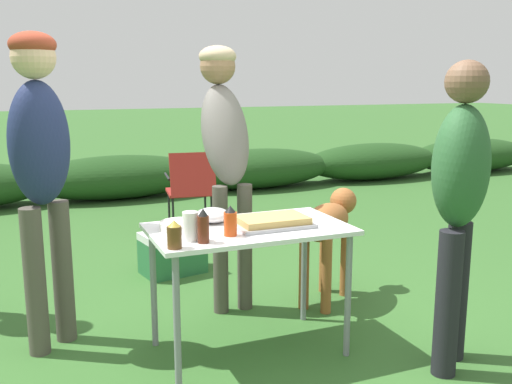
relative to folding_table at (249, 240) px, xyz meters
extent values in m
plane|color=#336028|center=(0.00, 0.00, -0.66)|extent=(60.00, 60.00, 0.00)
ellipsoid|color=#1E4219|center=(0.00, 4.75, -0.38)|extent=(2.40, 0.90, 0.57)
ellipsoid|color=#1E4219|center=(2.00, 4.75, -0.38)|extent=(2.40, 0.90, 0.57)
ellipsoid|color=#1E4219|center=(4.00, 4.75, -0.38)|extent=(2.40, 0.90, 0.57)
ellipsoid|color=#1E4219|center=(6.00, 4.75, -0.38)|extent=(2.40, 0.90, 0.57)
cube|color=white|center=(0.00, 0.00, 0.06)|extent=(1.10, 0.64, 0.02)
cylinder|color=gray|center=(-0.49, -0.27, -0.31)|extent=(0.04, 0.04, 0.71)
cylinder|color=gray|center=(0.49, -0.27, -0.31)|extent=(0.04, 0.04, 0.71)
cylinder|color=gray|center=(-0.49, 0.27, -0.31)|extent=(0.04, 0.04, 0.71)
cylinder|color=gray|center=(0.49, 0.27, -0.31)|extent=(0.04, 0.04, 0.71)
cube|color=#9E9EA3|center=(0.13, -0.04, 0.09)|extent=(0.43, 0.29, 0.02)
cube|color=tan|center=(0.13, -0.04, 0.11)|extent=(0.38, 0.25, 0.04)
cylinder|color=white|center=(-0.37, 0.09, 0.10)|extent=(0.23, 0.23, 0.04)
ellipsoid|color=silver|center=(-0.16, 0.17, 0.12)|extent=(0.20, 0.20, 0.08)
cylinder|color=white|center=(-0.38, -0.15, 0.15)|extent=(0.08, 0.08, 0.15)
cylinder|color=#CC4214|center=(-0.16, -0.14, 0.14)|extent=(0.07, 0.07, 0.13)
cone|color=black|center=(-0.16, -0.14, 0.22)|extent=(0.06, 0.06, 0.04)
cylinder|color=brown|center=(-0.49, -0.25, 0.13)|extent=(0.07, 0.07, 0.11)
cone|color=gold|center=(-0.49, -0.25, 0.20)|extent=(0.06, 0.06, 0.03)
cylinder|color=#562314|center=(-0.33, -0.21, 0.15)|extent=(0.06, 0.06, 0.14)
cone|color=black|center=(-0.33, -0.21, 0.23)|extent=(0.05, 0.05, 0.04)
cylinder|color=#4C473D|center=(0.03, 0.60, -0.23)|extent=(0.10, 0.10, 0.87)
cylinder|color=#4C473D|center=(0.21, 0.60, -0.23)|extent=(0.10, 0.10, 0.87)
ellipsoid|color=slate|center=(0.12, 0.73, 0.53)|extent=(0.32, 0.48, 0.74)
sphere|color=#936B4C|center=(0.12, 0.86, 0.97)|extent=(0.24, 0.24, 0.24)
ellipsoid|color=tan|center=(0.12, 0.86, 1.04)|extent=(0.25, 0.25, 0.14)
cylinder|color=black|center=(1.03, -0.52, -0.27)|extent=(0.13, 0.13, 0.79)
cylinder|color=black|center=(0.86, -0.65, -0.27)|extent=(0.13, 0.13, 0.79)
ellipsoid|color=#28562D|center=(0.95, -0.58, 0.44)|extent=(0.49, 0.47, 0.64)
sphere|color=brown|center=(0.95, -0.58, 0.87)|extent=(0.22, 0.22, 0.22)
cylinder|color=#4C473D|center=(-1.13, 0.42, -0.24)|extent=(0.12, 0.12, 0.86)
cylinder|color=#4C473D|center=(-0.97, 0.55, -0.24)|extent=(0.12, 0.12, 0.86)
ellipsoid|color=navy|center=(-1.05, 0.49, 0.54)|extent=(0.45, 0.44, 0.69)
sphere|color=#DBAD89|center=(-1.05, 0.49, 1.00)|extent=(0.24, 0.24, 0.24)
ellipsoid|color=#993823|center=(-1.05, 0.49, 1.07)|extent=(0.25, 0.25, 0.14)
cylinder|color=#9E5B2D|center=(0.58, 0.44, -0.40)|extent=(0.07, 0.07, 0.52)
cylinder|color=#9E5B2D|center=(0.68, 0.31, -0.40)|extent=(0.07, 0.07, 0.52)
cylinder|color=#9E5B2D|center=(0.86, 0.67, -0.40)|extent=(0.07, 0.07, 0.52)
cylinder|color=#9E5B2D|center=(0.97, 0.55, -0.40)|extent=(0.07, 0.07, 0.52)
ellipsoid|color=#9E5B2D|center=(0.77, 0.49, -0.08)|extent=(0.60, 0.55, 0.25)
sphere|color=#9E5B2D|center=(1.03, 0.70, 0.00)|extent=(0.20, 0.20, 0.20)
cone|color=#9E5B2D|center=(1.09, 0.75, 0.03)|extent=(0.18, 0.17, 0.14)
cylinder|color=#9E5B2D|center=(0.52, 0.29, -0.07)|extent=(0.17, 0.15, 0.10)
cube|color=maroon|center=(0.46, 2.89, -0.28)|extent=(0.52, 0.52, 0.03)
cube|color=maroon|center=(0.43, 2.61, -0.05)|extent=(0.48, 0.22, 0.44)
cylinder|color=black|center=(0.24, 2.72, -0.47)|extent=(0.02, 0.02, 0.38)
cylinder|color=black|center=(0.64, 2.67, -0.47)|extent=(0.02, 0.02, 0.38)
cylinder|color=black|center=(0.29, 3.12, -0.47)|extent=(0.02, 0.02, 0.38)
cylinder|color=black|center=(0.69, 3.06, -0.47)|extent=(0.02, 0.02, 0.38)
cylinder|color=black|center=(0.24, 2.92, -0.10)|extent=(0.08, 0.41, 0.02)
cylinder|color=black|center=(0.69, 2.86, -0.10)|extent=(0.08, 0.41, 0.02)
cube|color=#286B3D|center=(-0.07, 1.51, -0.52)|extent=(0.53, 0.41, 0.28)
cube|color=silver|center=(-0.07, 1.51, -0.35)|extent=(0.53, 0.41, 0.06)
camera|label=1|loc=(-1.13, -2.87, 0.87)|focal=40.00mm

